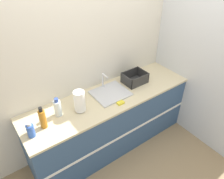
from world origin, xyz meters
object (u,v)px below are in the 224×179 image
object	(u,v)px
paper_towel_roll	(80,101)
bottle_blue	(31,130)
bottle_clear	(58,108)
bottle_amber	(43,119)
dish_rack	(135,79)
sink	(110,93)

from	to	relation	value
paper_towel_roll	bottle_blue	bearing A→B (deg)	-174.46
bottle_blue	bottle_clear	bearing A→B (deg)	20.68
paper_towel_roll	bottle_amber	size ratio (longest dim) A/B	1.00
paper_towel_roll	dish_rack	distance (m)	0.94
sink	bottle_amber	distance (m)	0.95
bottle_clear	bottle_amber	world-z (taller)	bottle_amber
sink	paper_towel_roll	world-z (taller)	paper_towel_roll
bottle_clear	bottle_blue	distance (m)	0.39
paper_towel_roll	bottle_clear	distance (m)	0.26
dish_rack	bottle_clear	xyz separation A→B (m)	(-1.17, -0.01, 0.05)
bottle_amber	bottle_clear	bearing A→B (deg)	22.66
bottle_blue	bottle_amber	distance (m)	0.17
sink	bottle_blue	xyz separation A→B (m)	(-1.10, -0.13, 0.06)
bottle_blue	bottle_amber	xyz separation A→B (m)	(0.16, 0.05, 0.04)
bottle_clear	bottle_amber	distance (m)	0.23
sink	bottle_blue	bearing A→B (deg)	-173.23
bottle_clear	sink	bearing A→B (deg)	-0.62
dish_rack	bottle_blue	bearing A→B (deg)	-174.44
dish_rack	bottle_clear	size ratio (longest dim) A/B	1.32
paper_towel_roll	bottle_blue	distance (m)	0.62
paper_towel_roll	bottle_amber	world-z (taller)	paper_towel_roll
bottle_clear	bottle_amber	xyz separation A→B (m)	(-0.21, -0.09, 0.01)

